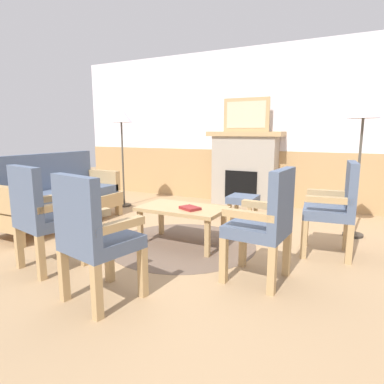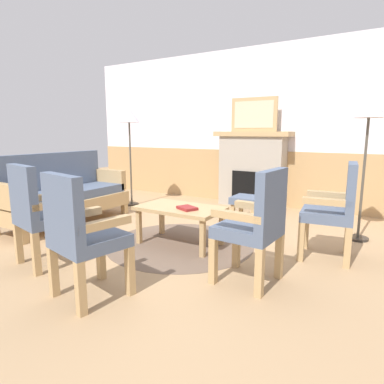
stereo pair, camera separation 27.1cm
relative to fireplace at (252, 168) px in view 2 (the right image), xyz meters
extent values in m
plane|color=tan|center=(0.00, -2.35, -0.65)|extent=(14.00, 14.00, 0.00)
cube|color=white|center=(0.00, 0.25, 0.70)|extent=(7.20, 0.12, 2.70)
cube|color=tan|center=(0.00, 0.18, -0.18)|extent=(7.20, 0.02, 0.95)
cube|color=#A39989|center=(0.00, 0.00, -0.05)|extent=(1.10, 0.36, 1.20)
cube|color=black|center=(0.00, -0.19, -0.27)|extent=(0.56, 0.02, 0.48)
cube|color=tan|center=(0.00, 0.00, 0.59)|extent=(1.30, 0.44, 0.08)
cube|color=tan|center=(0.00, 0.00, 0.91)|extent=(0.80, 0.03, 0.56)
cube|color=beige|center=(0.00, -0.02, 0.91)|extent=(0.68, 0.01, 0.44)
cube|color=tan|center=(-1.49, -3.27, -0.57)|extent=(0.08, 0.08, 0.16)
cube|color=tan|center=(-1.49, -1.59, -0.57)|extent=(0.08, 0.08, 0.16)
cube|color=tan|center=(-2.09, -1.59, -0.57)|extent=(0.08, 0.08, 0.16)
cube|color=tan|center=(-1.79, -2.43, -0.39)|extent=(0.70, 1.80, 0.20)
cube|color=slate|center=(-1.79, -2.43, -0.23)|extent=(0.60, 1.70, 0.12)
cube|color=slate|center=(-2.09, -2.43, 0.08)|extent=(0.10, 1.70, 0.50)
cube|color=tan|center=(-1.79, -3.28, -0.12)|extent=(0.60, 0.10, 0.30)
cube|color=tan|center=(-1.79, -1.58, -0.12)|extent=(0.60, 0.10, 0.30)
cube|color=tan|center=(-0.37, -2.57, -0.45)|extent=(0.05, 0.05, 0.40)
cube|color=tan|center=(0.47, -2.57, -0.45)|extent=(0.05, 0.05, 0.40)
cube|color=tan|center=(-0.37, -2.13, -0.45)|extent=(0.05, 0.05, 0.40)
cube|color=tan|center=(0.47, -2.13, -0.45)|extent=(0.05, 0.05, 0.40)
cube|color=tan|center=(0.05, -2.35, -0.23)|extent=(0.96, 0.56, 0.04)
cylinder|color=brown|center=(0.05, -2.35, -0.65)|extent=(1.68, 1.68, 0.01)
cube|color=maroon|center=(0.19, -2.42, -0.20)|extent=(0.26, 0.23, 0.03)
cube|color=tan|center=(0.17, -1.15, -0.52)|extent=(0.05, 0.05, 0.26)
cube|color=tan|center=(0.47, -1.15, -0.52)|extent=(0.05, 0.05, 0.26)
cube|color=tan|center=(0.17, -0.85, -0.52)|extent=(0.05, 0.05, 0.26)
cube|color=tan|center=(0.47, -0.85, -0.52)|extent=(0.05, 0.05, 0.26)
cube|color=slate|center=(0.32, -1.00, -0.34)|extent=(0.40, 0.40, 0.10)
cube|color=tan|center=(1.36, -2.15, -0.45)|extent=(0.07, 0.07, 0.40)
cube|color=tan|center=(1.31, -1.73, -0.45)|extent=(0.07, 0.07, 0.40)
cube|color=tan|center=(1.77, -2.10, -0.45)|extent=(0.07, 0.07, 0.40)
cube|color=tan|center=(1.73, -1.68, -0.45)|extent=(0.07, 0.07, 0.40)
cube|color=slate|center=(1.54, -1.92, -0.20)|extent=(0.53, 0.53, 0.10)
cube|color=slate|center=(1.74, -1.89, 0.09)|extent=(0.13, 0.49, 0.48)
cube|color=tan|center=(1.57, -2.12, -0.03)|extent=(0.45, 0.12, 0.06)
cube|color=tan|center=(1.52, -1.71, -0.03)|extent=(0.45, 0.12, 0.06)
cube|color=tan|center=(0.84, -3.04, -0.45)|extent=(0.06, 0.06, 0.40)
cube|color=tan|center=(0.87, -2.62, -0.45)|extent=(0.06, 0.06, 0.40)
cube|color=tan|center=(1.26, -3.07, -0.45)|extent=(0.06, 0.06, 0.40)
cube|color=tan|center=(1.29, -2.65, -0.45)|extent=(0.06, 0.06, 0.40)
cube|color=slate|center=(1.06, -2.84, -0.20)|extent=(0.51, 0.51, 0.10)
cube|color=slate|center=(1.26, -2.86, 0.09)|extent=(0.11, 0.48, 0.48)
cube|color=tan|center=(1.05, -3.05, -0.03)|extent=(0.44, 0.10, 0.06)
cube|color=tan|center=(1.08, -2.64, -0.03)|extent=(0.44, 0.10, 0.06)
cube|color=tan|center=(-0.04, -3.47, -0.45)|extent=(0.07, 0.07, 0.40)
cube|color=tan|center=(0.38, -3.56, -0.45)|extent=(0.07, 0.07, 0.40)
cube|color=tan|center=(-0.12, -3.88, -0.45)|extent=(0.07, 0.07, 0.40)
cube|color=tan|center=(0.29, -3.97, -0.45)|extent=(0.07, 0.07, 0.40)
cube|color=slate|center=(0.13, -3.72, -0.20)|extent=(0.57, 0.57, 0.10)
cube|color=slate|center=(0.09, -3.91, 0.09)|extent=(0.49, 0.18, 0.48)
cube|color=tan|center=(-0.07, -3.68, -0.03)|extent=(0.16, 0.44, 0.06)
cube|color=tan|center=(0.33, -3.76, -0.03)|extent=(0.16, 0.44, 0.06)
cube|color=tan|center=(-0.90, -3.22, -0.45)|extent=(0.07, 0.07, 0.40)
cube|color=tan|center=(-0.49, -3.31, -0.45)|extent=(0.07, 0.07, 0.40)
cube|color=tan|center=(-0.99, -3.63, -0.45)|extent=(0.07, 0.07, 0.40)
cube|color=tan|center=(-0.58, -3.72, -0.45)|extent=(0.07, 0.07, 0.40)
cube|color=slate|center=(-0.74, -3.47, -0.20)|extent=(0.57, 0.57, 0.10)
cube|color=slate|center=(-0.78, -3.67, 0.09)|extent=(0.49, 0.18, 0.48)
cube|color=tan|center=(-0.94, -3.43, -0.03)|extent=(0.16, 0.44, 0.06)
cube|color=tan|center=(-0.54, -3.51, -0.03)|extent=(0.16, 0.44, 0.06)
cylinder|color=#332D28|center=(-1.82, -1.05, -0.64)|extent=(0.24, 0.24, 0.03)
cylinder|color=#4C473D|center=(-1.82, -1.05, 0.08)|extent=(0.03, 0.03, 1.40)
cone|color=silver|center=(-1.82, -1.05, 0.90)|extent=(0.36, 0.36, 0.25)
cylinder|color=#332D28|center=(1.79, -1.11, -0.64)|extent=(0.24, 0.24, 0.03)
cylinder|color=#4C473D|center=(1.79, -1.11, 0.08)|extent=(0.03, 0.03, 1.40)
cone|color=silver|center=(1.79, -1.11, 0.90)|extent=(0.36, 0.36, 0.25)
camera|label=1|loc=(1.83, -5.53, 0.62)|focal=31.03mm
camera|label=2|loc=(2.06, -5.40, 0.62)|focal=31.03mm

